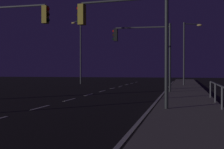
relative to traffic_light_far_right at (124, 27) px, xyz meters
name	(u,v)px	position (x,y,z in m)	size (l,w,h in m)	color
ground_plane	(72,99)	(-4.00, 4.58, -3.67)	(112.00, 112.00, 0.00)	black
sidewalk_right	(188,100)	(2.82, 4.58, -3.60)	(2.95, 77.00, 0.14)	gray
lane_markings_center	(89,95)	(-4.00, 8.08, -3.66)	(0.14, 50.00, 0.01)	silver
lane_edge_line	(162,94)	(1.09, 9.58, -3.66)	(0.14, 53.00, 0.01)	silver
traffic_light_far_right	(124,27)	(0.00, 0.00, 0.00)	(4.23, 0.78, 4.97)	#2D3033
traffic_light_near_left	(2,31)	(-7.36, 2.36, 0.29)	(5.26, 0.53, 5.53)	#2D3033
traffic_light_far_left	(144,44)	(-0.36, 10.37, 0.09)	(4.44, 0.34, 5.09)	#2D3033
street_lamp_corner	(187,47)	(2.97, 21.50, 0.54)	(1.99, 0.99, 6.68)	#38383D
street_lamp_far_end	(79,46)	(-10.26, 25.14, 1.16)	(1.76, 1.54, 8.11)	#38383D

